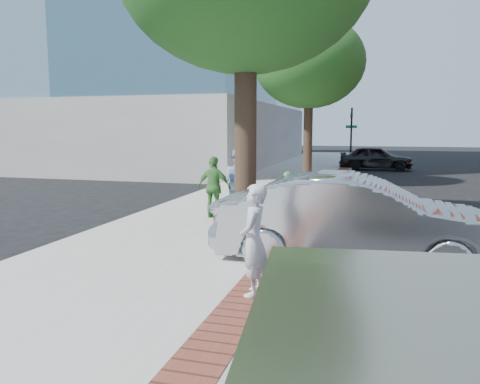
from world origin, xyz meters
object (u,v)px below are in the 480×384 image
(parking_meter, at_px, (287,192))
(person_green, at_px, (214,187))
(sedan_silver, at_px, (357,221))
(bg_car, at_px, (376,158))
(person_gray, at_px, (254,240))
(person_officer, at_px, (239,182))

(parking_meter, height_order, person_green, person_green)
(sedan_silver, bearing_deg, parking_meter, 61.13)
(sedan_silver, relative_size, bg_car, 1.19)
(parking_meter, height_order, person_gray, person_gray)
(person_gray, xyz_separation_m, person_officer, (-1.92, 5.89, 0.11))
(bg_car, bearing_deg, person_officer, 168.82)
(parking_meter, xyz_separation_m, person_gray, (0.10, -3.12, -0.26))
(person_officer, bearing_deg, person_gray, 154.31)
(parking_meter, bearing_deg, bg_car, 84.86)
(person_officer, bearing_deg, person_green, 94.86)
(parking_meter, xyz_separation_m, bg_car, (1.81, 20.08, -0.47))
(person_gray, bearing_deg, parking_meter, 179.59)
(person_green, distance_m, sedan_silver, 4.81)
(parking_meter, xyz_separation_m, person_officer, (-1.82, 2.77, -0.16))
(person_green, bearing_deg, sedan_silver, 149.57)
(person_green, distance_m, bg_car, 18.36)
(person_green, relative_size, bg_car, 0.38)
(person_green, bearing_deg, parking_meter, 144.71)
(person_gray, bearing_deg, bg_car, 173.55)
(person_green, bearing_deg, person_officer, -123.28)
(person_officer, height_order, bg_car, person_officer)
(person_gray, height_order, person_green, person_green)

